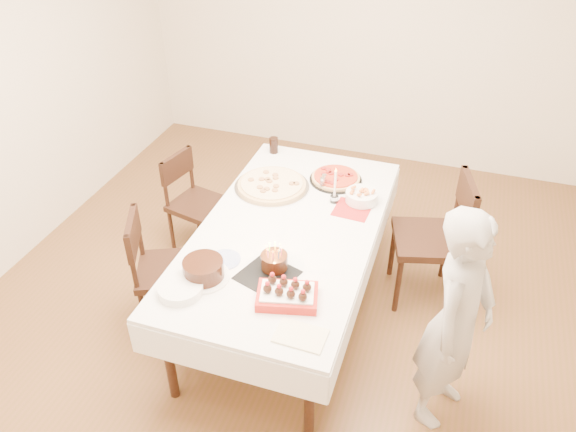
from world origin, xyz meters
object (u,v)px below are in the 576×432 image
(person, at_px, (457,322))
(birthday_cake, at_px, (274,257))
(taper_candle, at_px, (335,185))
(layer_cake, at_px, (203,270))
(chair_left_dessert, at_px, (169,270))
(strawberry_box, at_px, (287,295))
(chair_right_savory, at_px, (428,240))
(pasta_bowl, at_px, (361,196))
(cola_glass, at_px, (274,145))
(dining_table, at_px, (288,271))
(pizza_white, at_px, (272,185))
(pizza_pepperoni, at_px, (336,178))
(chair_left_savory, at_px, (198,205))

(person, relative_size, birthday_cake, 8.92)
(taper_candle, xyz_separation_m, layer_cake, (-0.53, -1.02, -0.08))
(chair_left_dessert, distance_m, strawberry_box, 1.07)
(chair_right_savory, distance_m, pasta_bowl, 0.58)
(chair_left_dessert, bearing_deg, birthday_cake, 150.29)
(pasta_bowl, distance_m, taper_candle, 0.21)
(chair_right_savory, height_order, cola_glass, chair_right_savory)
(dining_table, distance_m, person, 1.29)
(birthday_cake, relative_size, strawberry_box, 0.48)
(pizza_white, distance_m, pizza_pepperoni, 0.49)
(pizza_pepperoni, xyz_separation_m, birthday_cake, (-0.10, -1.10, 0.07))
(person, distance_m, cola_glass, 2.14)
(pizza_white, height_order, pizza_pepperoni, same)
(dining_table, distance_m, pizza_white, 0.65)
(pizza_white, distance_m, strawberry_box, 1.20)
(chair_right_savory, relative_size, chair_left_dessert, 1.13)
(layer_cake, height_order, strawberry_box, layer_cake)
(person, distance_m, taper_candle, 1.30)
(layer_cake, distance_m, strawberry_box, 0.53)
(chair_left_savory, bearing_deg, strawberry_box, 147.60)
(taper_candle, bearing_deg, pasta_bowl, 19.19)
(birthday_cake, bearing_deg, dining_table, 96.82)
(dining_table, distance_m, pasta_bowl, 0.74)
(pasta_bowl, bearing_deg, chair_left_savory, 178.71)
(pizza_pepperoni, bearing_deg, strawberry_box, -87.38)
(pizza_white, height_order, birthday_cake, birthday_cake)
(pizza_pepperoni, height_order, layer_cake, layer_cake)
(dining_table, relative_size, layer_cake, 6.99)
(dining_table, bearing_deg, cola_glass, 114.72)
(pizza_pepperoni, relative_size, birthday_cake, 2.42)
(chair_right_savory, relative_size, pasta_bowl, 4.47)
(chair_left_dessert, relative_size, birthday_cake, 5.54)
(pizza_pepperoni, bearing_deg, birthday_cake, -95.23)
(pizza_white, distance_m, layer_cake, 1.07)
(layer_cake, relative_size, birthday_cake, 1.88)
(person, xyz_separation_m, birthday_cake, (-1.09, 0.08, 0.11))
(pizza_white, bearing_deg, chair_left_dessert, -121.57)
(dining_table, bearing_deg, pasta_bowl, 49.76)
(person, bearing_deg, taper_candle, 65.00)
(chair_right_savory, height_order, strawberry_box, chair_right_savory)
(cola_glass, bearing_deg, strawberry_box, -67.93)
(pasta_bowl, bearing_deg, pizza_pepperoni, 137.69)
(chair_left_dessert, relative_size, layer_cake, 2.95)
(chair_left_dessert, bearing_deg, strawberry_box, 137.74)
(chair_right_savory, distance_m, pizza_pepperoni, 0.81)
(taper_candle, height_order, cola_glass, taper_candle)
(chair_left_dessert, bearing_deg, layer_cake, 122.31)
(chair_left_savory, bearing_deg, layer_cake, 131.48)
(pasta_bowl, bearing_deg, chair_right_savory, 3.24)
(cola_glass, height_order, strawberry_box, cola_glass)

